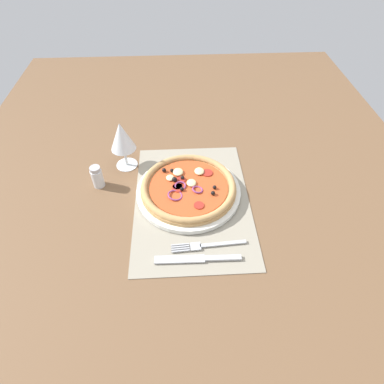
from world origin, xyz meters
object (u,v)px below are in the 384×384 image
knife (197,259)px  wine_glass (122,138)px  plate (188,191)px  pizza (188,187)px  fork (205,246)px  pepper_shaker (97,177)px

knife → wine_glass: (34.40, 19.07, 9.41)cm
plate → pizza: 1.75cm
fork → wine_glass: 38.58cm
fork → knife: knife is taller
fork → pepper_shaker: (22.50, 28.18, 2.63)cm
pizza → knife: pizza is taller
plate → pepper_shaker: pepper_shaker is taller
knife → wine_glass: wine_glass is taller
knife → pepper_shaker: bearing=-43.7°
knife → wine_glass: size_ratio=1.34×
fork → pepper_shaker: size_ratio=2.70×
plate → knife: (-21.23, -0.97, -0.42)cm
plate → pepper_shaker: 25.70cm
pizza → knife: 21.41cm
pizza → pepper_shaker: bearing=79.3°
plate → wine_glass: bearing=54.0°
pizza → pepper_shaker: (4.76, 25.12, 0.44)cm
plate → pizza: size_ratio=1.10×
plate → wine_glass: 24.13cm
pepper_shaker → knife: bearing=-134.9°
knife → wine_glass: 40.44cm
plate → fork: (-17.70, -3.03, -0.45)cm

